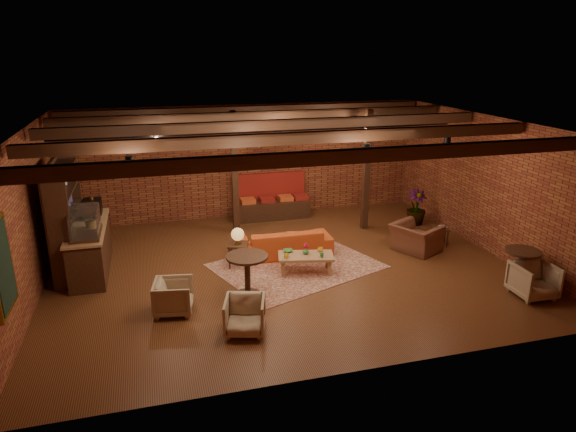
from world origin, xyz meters
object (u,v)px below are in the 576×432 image
object	(u,v)px
side_table_book	(440,228)
round_table_right	(522,263)
armchair_b	(245,314)
armchair_a	(173,295)
armchair_far	(534,279)
armchair_right	(416,233)
side_table_lamp	(238,237)
round_table_left	(247,269)
sofa	(284,242)
coffee_table	(305,257)
plant_tall	(419,173)

from	to	relation	value
side_table_book	round_table_right	size ratio (longest dim) A/B	0.65
armchair_b	round_table_right	distance (m)	5.73
armchair_a	round_table_right	world-z (taller)	round_table_right
armchair_far	armchair_right	bearing A→B (deg)	112.94
side_table_lamp	armchair_a	size ratio (longest dim) A/B	1.30
round_table_left	sofa	bearing A→B (deg)	56.10
armchair_b	armchair_far	xyz separation A→B (m)	(5.73, -0.18, 0.03)
coffee_table	plant_tall	world-z (taller)	plant_tall
coffee_table	round_table_left	xyz separation A→B (m)	(-1.42, -0.77, 0.22)
armchair_right	round_table_right	size ratio (longest dim) A/B	1.26
round_table_right	armchair_far	world-z (taller)	round_table_right
armchair_b	side_table_book	bearing A→B (deg)	42.81
armchair_a	round_table_right	size ratio (longest dim) A/B	0.85
sofa	armchair_a	world-z (taller)	armchair_a
round_table_right	armchair_far	bearing A→B (deg)	-90.00
armchair_b	armchair_far	size ratio (longest dim) A/B	0.92
side_table_lamp	round_table_left	world-z (taller)	side_table_lamp
armchair_far	plant_tall	distance (m)	4.68
armchair_a	side_table_lamp	bearing A→B (deg)	-31.19
side_table_book	round_table_right	xyz separation A→B (m)	(0.28, -2.59, 0.13)
side_table_book	plant_tall	bearing A→B (deg)	82.95
armchair_a	side_table_book	bearing A→B (deg)	-65.45
sofa	side_table_book	bearing A→B (deg)	175.84
side_table_lamp	armchair_a	bearing A→B (deg)	-130.76
armchair_right	armchair_far	world-z (taller)	armchair_right
coffee_table	armchair_right	distance (m)	2.97
round_table_right	armchair_far	size ratio (longest dim) A/B	1.08
sofa	side_table_book	distance (m)	3.92
sofa	plant_tall	world-z (taller)	plant_tall
side_table_lamp	armchair_far	bearing A→B (deg)	-29.21
sofa	armchair_b	world-z (taller)	armchair_b
side_table_lamp	armchair_b	size ratio (longest dim) A/B	1.30
coffee_table	armchair_a	xyz separation A→B (m)	(-2.88, -1.07, -0.01)
armchair_right	armchair_a	bearing A→B (deg)	78.36
round_table_right	plant_tall	xyz separation A→B (m)	(-0.08, 4.16, 0.91)
armchair_right	plant_tall	size ratio (longest dim) A/B	0.36
side_table_lamp	plant_tall	world-z (taller)	plant_tall
armchair_right	plant_tall	world-z (taller)	plant_tall
armchair_far	sofa	bearing A→B (deg)	143.01
sofa	side_table_lamp	distance (m)	1.28
side_table_lamp	round_table_left	xyz separation A→B (m)	(-0.07, -1.47, -0.11)
armchair_b	side_table_book	world-z (taller)	armchair_b
side_table_book	plant_tall	size ratio (longest dim) A/B	0.18
armchair_b	armchair_right	size ratio (longest dim) A/B	0.67
armchair_a	armchair_b	size ratio (longest dim) A/B	1.00
side_table_lamp	round_table_left	size ratio (longest dim) A/B	1.06
round_table_left	armchair_a	bearing A→B (deg)	-168.45
round_table_right	plant_tall	distance (m)	4.26
armchair_b	side_table_book	distance (m)	6.13
armchair_far	plant_tall	size ratio (longest dim) A/B	0.26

